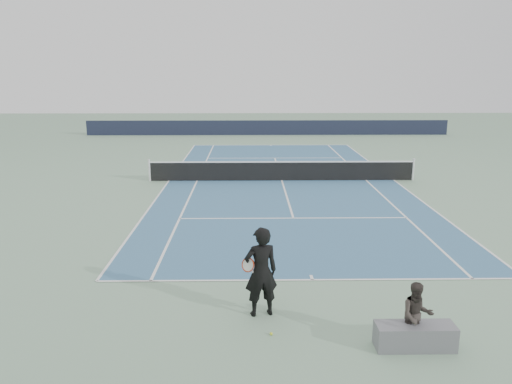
{
  "coord_description": "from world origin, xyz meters",
  "views": [
    {
      "loc": [
        -1.62,
        -23.67,
        5.19
      ],
      "look_at": [
        -1.36,
        -6.84,
        1.1
      ],
      "focal_mm": 35.0,
      "sensor_mm": 36.0,
      "label": 1
    }
  ],
  "objects_px": {
    "tennis_player": "(261,272)",
    "tennis_ball": "(271,334)",
    "spectator_bench": "(416,325)",
    "tennis_net": "(282,170)"
  },
  "relations": [
    {
      "from": "tennis_net",
      "to": "spectator_bench",
      "type": "relative_size",
      "value": 8.4
    },
    {
      "from": "tennis_ball",
      "to": "spectator_bench",
      "type": "height_order",
      "value": "spectator_bench"
    },
    {
      "from": "tennis_net",
      "to": "tennis_ball",
      "type": "bearing_deg",
      "value": -94.6
    },
    {
      "from": "tennis_ball",
      "to": "spectator_bench",
      "type": "distance_m",
      "value": 2.82
    },
    {
      "from": "spectator_bench",
      "to": "tennis_player",
      "type": "bearing_deg",
      "value": 154.35
    },
    {
      "from": "tennis_player",
      "to": "tennis_ball",
      "type": "bearing_deg",
      "value": -78.13
    },
    {
      "from": "tennis_player",
      "to": "spectator_bench",
      "type": "relative_size",
      "value": 1.3
    },
    {
      "from": "tennis_net",
      "to": "tennis_player",
      "type": "relative_size",
      "value": 6.44
    },
    {
      "from": "tennis_player",
      "to": "spectator_bench",
      "type": "bearing_deg",
      "value": -25.65
    },
    {
      "from": "tennis_player",
      "to": "tennis_ball",
      "type": "xyz_separation_m",
      "value": [
        0.19,
        -0.89,
        -0.97
      ]
    }
  ]
}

